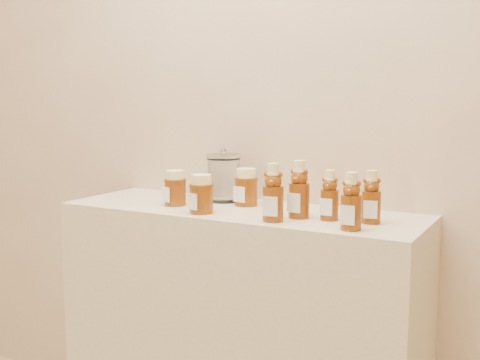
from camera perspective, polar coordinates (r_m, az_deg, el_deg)
The scene contains 11 objects.
wall_back at distance 2.11m, azimuth 2.67°, elevation 10.23°, with size 3.50×0.02×2.70m, color tan.
display_table at distance 2.09m, azimuth 0.01°, elevation -14.95°, with size 1.20×0.40×0.90m, color #C4B68F.
bear_bottle_back_left at distance 1.81m, azimuth 5.64°, elevation -0.53°, with size 0.07×0.07×0.20m, color #602807, non-canonical shape.
bear_bottle_back_mid at distance 1.79m, azimuth 8.50°, elevation -1.12°, with size 0.06×0.06×0.17m, color #602807, non-canonical shape.
bear_bottle_back_right at distance 1.77m, azimuth 12.36°, elevation -1.25°, with size 0.06×0.06×0.17m, color #602807, non-canonical shape.
bear_bottle_front_left at distance 1.76m, azimuth 3.16°, elevation -0.82°, with size 0.07×0.07×0.19m, color #602807, non-canonical shape.
bear_bottle_front_right at distance 1.67m, azimuth 10.51°, elevation -1.64°, with size 0.06×0.06×0.18m, color #602807, non-canonical shape.
honey_jar_left at distance 2.03m, azimuth -6.15°, elevation -0.75°, with size 0.08×0.08×0.12m, color #602807, non-canonical shape.
honey_jar_back at distance 2.02m, azimuth 0.59°, elevation -0.67°, with size 0.08×0.08×0.13m, color #602807, non-canonical shape.
honey_jar_front at distance 1.89m, azimuth -3.68°, elevation -1.32°, with size 0.08×0.08×0.12m, color #602807, non-canonical shape.
glass_canister at distance 2.10m, azimuth -1.56°, elevation 0.41°, with size 0.12×0.12×0.18m, color white, non-canonical shape.
Camera 1 is at (0.93, -0.14, 1.26)m, focal length 45.00 mm.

